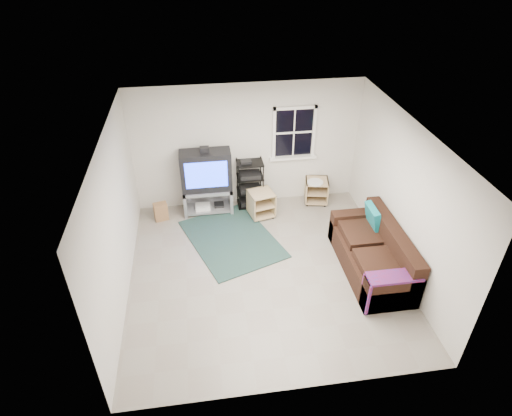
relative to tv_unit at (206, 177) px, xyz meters
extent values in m
plane|color=gray|center=(0.86, -2.03, -0.81)|extent=(4.60, 4.60, 0.00)
plane|color=white|center=(0.86, -2.03, 1.79)|extent=(4.60, 4.60, 0.00)
plane|color=silver|center=(0.86, 0.27, 0.49)|extent=(4.60, 0.00, 4.60)
plane|color=silver|center=(0.86, -4.33, 0.49)|extent=(4.60, 0.00, 4.60)
plane|color=silver|center=(-1.44, -2.03, 0.49)|extent=(0.00, 4.60, 4.60)
plane|color=silver|center=(3.16, -2.03, 0.49)|extent=(0.00, 4.60, 4.60)
cube|color=black|center=(1.81, 0.26, 0.74)|extent=(0.80, 0.01, 1.02)
cube|color=silver|center=(1.81, 0.24, 1.26)|extent=(0.88, 0.06, 0.06)
cube|color=silver|center=(1.81, 0.22, 0.19)|extent=(0.98, 0.14, 0.05)
cube|color=silver|center=(1.40, 0.24, 0.74)|extent=(0.06, 0.06, 1.10)
cube|color=silver|center=(2.22, 0.24, 0.74)|extent=(0.06, 0.06, 1.10)
cube|color=silver|center=(1.81, 0.24, 0.74)|extent=(0.78, 0.04, 0.04)
cube|color=gray|center=(0.00, -0.01, -0.29)|extent=(1.00, 0.50, 0.06)
cube|color=gray|center=(-0.47, -0.01, -0.53)|extent=(0.06, 0.50, 0.55)
cube|color=gray|center=(0.47, -0.01, -0.53)|extent=(0.06, 0.50, 0.55)
cube|color=gray|center=(0.00, -0.01, -0.74)|extent=(0.88, 0.46, 0.04)
cube|color=gray|center=(0.00, 0.22, -0.53)|extent=(1.00, 0.04, 0.55)
cube|color=silver|center=(-0.12, -0.05, -0.68)|extent=(0.30, 0.24, 0.08)
cube|color=black|center=(0.22, -0.01, -0.69)|extent=(0.20, 0.18, 0.06)
cube|color=black|center=(0.00, -0.01, 0.15)|extent=(1.00, 0.42, 0.82)
cube|color=#1D3DF8|center=(0.00, -0.22, 0.17)|extent=(0.82, 0.01, 0.56)
cube|color=black|center=(0.00, -0.01, 0.61)|extent=(0.18, 0.13, 0.10)
cylinder|color=black|center=(0.64, -0.12, -0.27)|extent=(0.02, 0.02, 1.08)
cylinder|color=black|center=(1.14, -0.12, -0.27)|extent=(0.02, 0.02, 1.08)
cylinder|color=black|center=(0.64, 0.23, -0.27)|extent=(0.02, 0.02, 1.08)
cylinder|color=black|center=(1.14, 0.23, -0.27)|extent=(0.02, 0.02, 1.08)
cube|color=black|center=(0.89, 0.06, -0.76)|extent=(0.54, 0.39, 0.02)
cube|color=black|center=(0.89, 0.06, -0.71)|extent=(0.42, 0.31, 0.09)
cube|color=black|center=(0.89, 0.06, -0.43)|extent=(0.54, 0.39, 0.02)
cube|color=black|center=(0.89, 0.06, -0.38)|extent=(0.42, 0.31, 0.09)
cube|color=black|center=(0.89, 0.06, -0.11)|extent=(0.54, 0.39, 0.02)
cube|color=black|center=(0.89, 0.06, -0.05)|extent=(0.42, 0.31, 0.09)
cube|color=black|center=(0.89, 0.06, 0.22)|extent=(0.54, 0.39, 0.02)
cube|color=tan|center=(1.06, -0.34, -0.26)|extent=(0.57, 0.57, 0.02)
cube|color=tan|center=(1.06, -0.34, -0.75)|extent=(0.57, 0.57, 0.02)
cube|color=tan|center=(0.84, -0.40, -0.50)|extent=(0.13, 0.47, 0.51)
cube|color=tan|center=(1.28, -0.29, -0.50)|extent=(0.13, 0.47, 0.51)
cube|color=tan|center=(1.01, -0.12, -0.50)|extent=(0.42, 0.12, 0.51)
cube|color=tan|center=(1.06, -0.34, -0.53)|extent=(0.52, 0.54, 0.02)
cylinder|color=black|center=(0.92, -0.57, -0.78)|extent=(0.05, 0.05, 0.05)
cylinder|color=black|center=(1.21, -0.12, -0.78)|extent=(0.05, 0.05, 0.05)
cube|color=tan|center=(2.32, 0.02, -0.30)|extent=(0.55, 0.55, 0.02)
cube|color=tan|center=(2.32, 0.02, -0.75)|extent=(0.55, 0.55, 0.02)
cube|color=tan|center=(2.10, 0.06, -0.52)|extent=(0.11, 0.47, 0.47)
cube|color=tan|center=(2.54, -0.03, -0.52)|extent=(0.11, 0.47, 0.47)
cube|color=tan|center=(2.36, 0.24, -0.52)|extent=(0.43, 0.10, 0.47)
cube|color=tan|center=(2.32, 0.02, -0.54)|extent=(0.51, 0.52, 0.02)
cylinder|color=black|center=(2.10, -0.13, -0.78)|extent=(0.05, 0.05, 0.05)
cylinder|color=black|center=(2.54, 0.16, -0.78)|extent=(0.05, 0.05, 0.05)
cylinder|color=silver|center=(2.25, -0.07, -0.27)|extent=(0.34, 0.34, 0.02)
cube|color=black|center=(2.68, -2.25, -0.60)|extent=(0.90, 2.00, 0.42)
cube|color=black|center=(3.01, -2.25, -0.17)|extent=(0.24, 2.00, 0.43)
cube|color=black|center=(2.68, -1.37, -0.50)|extent=(0.90, 0.24, 0.62)
cube|color=black|center=(2.68, -3.13, -0.50)|extent=(0.90, 0.24, 0.62)
cube|color=black|center=(2.60, -2.65, -0.32)|extent=(0.60, 0.72, 0.13)
cube|color=black|center=(2.60, -1.85, -0.32)|extent=(0.60, 0.72, 0.13)
cube|color=teal|center=(2.86, -1.70, -0.09)|extent=(0.20, 0.48, 0.42)
cube|color=navy|center=(2.66, -3.13, -0.17)|extent=(0.83, 0.30, 0.04)
cube|color=navy|center=(2.25, -3.13, -0.48)|extent=(0.04, 0.30, 0.58)
cube|color=black|center=(0.39, -1.06, -0.80)|extent=(2.05, 2.38, 0.02)
cube|color=#9B7345|center=(-0.97, -0.19, -0.62)|extent=(0.30, 0.24, 0.38)
camera|label=1|loc=(-0.08, -7.53, 4.28)|focal=30.00mm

